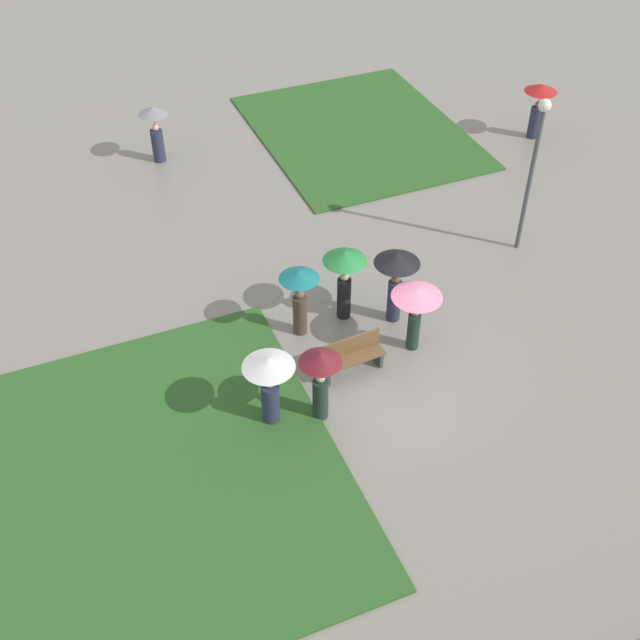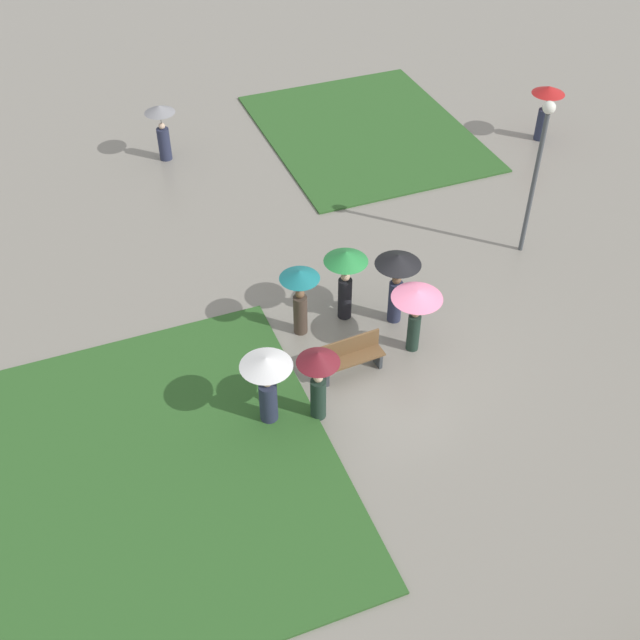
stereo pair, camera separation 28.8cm
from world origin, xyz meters
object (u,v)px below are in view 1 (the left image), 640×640
Objects in this scene: crowd_person_teal at (299,291)px; lone_walker_mid_plaza at (539,101)px; crowd_person_white at (269,378)px; park_bench at (351,356)px; lone_walker_far_path at (155,126)px; lamp_post at (535,157)px; crowd_person_green at (345,269)px; crowd_person_pink at (416,302)px; crowd_person_maroon at (320,372)px; crowd_person_black at (396,271)px.

crowd_person_teal is 0.99× the size of lone_walker_mid_plaza.
crowd_person_white is 2.89m from crowd_person_teal.
lone_walker_far_path reaches higher than park_bench.
lamp_post is 2.35× the size of lone_walker_mid_plaza.
lamp_post is 5.76m from crowd_person_green.
lamp_post is 2.49× the size of crowd_person_pink.
lamp_post is 2.38× the size of lone_walker_far_path.
park_bench is 7.09m from lamp_post.
lone_walker_mid_plaza reaches higher than lone_walker_far_path.
park_bench is 11.06m from lone_walker_far_path.
crowd_person_green is (1.80, 2.81, 0.13)m from crowd_person_maroon.
park_bench is 2.44m from crowd_person_white.
lone_walker_far_path is (0.50, 11.63, -0.08)m from crowd_person_white.
lamp_post is 5.32m from crowd_person_pink.
crowd_person_green is 1.07× the size of lone_walker_mid_plaza.
crowd_person_black reaches higher than lone_walker_far_path.
lone_walker_mid_plaza is (11.24, 8.65, -0.03)m from crowd_person_maroon.
crowd_person_white is at bearing 125.85° from crowd_person_black.
lone_walker_mid_plaza is at bearing 33.65° from park_bench.
crowd_person_pink is 0.95× the size of lone_walker_mid_plaza.
crowd_person_green is at bearing 58.27° from crowd_person_white.
crowd_person_black is at bearing 32.49° from park_bench.
lone_walker_far_path is at bearing 28.38° from crowd_person_black.
crowd_person_maroon is 3.65m from crowd_person_black.
lone_walker_far_path is (-7.86, 8.32, -1.60)m from lamp_post.
crowd_person_teal reaches higher than crowd_person_pink.
crowd_person_maroon is 14.19m from lone_walker_mid_plaza.
crowd_person_teal is at bearing -108.52° from crowd_person_maroon.
crowd_person_white is at bearing -158.38° from lamp_post.
lone_walker_mid_plaza reaches higher than crowd_person_white.
lamp_post is 9.12m from crowd_person_white.
crowd_person_black is at bearing 43.17° from crowd_person_white.
park_bench is 0.36× the size of lamp_post.
lone_walker_mid_plaza is (10.08, 7.64, 0.83)m from park_bench.
crowd_person_maroon is at bearing -153.90° from lamp_post.
park_bench is at bearing 13.73° from crowd_person_teal.
crowd_person_black is 1.08× the size of lone_walker_far_path.
lamp_post is at bearing 92.60° from crowd_person_teal.
crowd_person_teal is (-1.20, -0.13, -0.19)m from crowd_person_green.
lamp_post is at bearing 104.79° from crowd_person_pink.
park_bench is 2.34m from crowd_person_black.
crowd_person_black is 2.33m from crowd_person_teal.
park_bench is 0.85× the size of crowd_person_teal.
lone_walker_far_path is at bearing -143.31° from crowd_person_green.
park_bench is 0.80× the size of crowd_person_green.
crowd_person_green is 1.22m from crowd_person_teal.
crowd_person_black is (1.08, -0.56, 0.02)m from crowd_person_green.
park_bench is 0.86× the size of crowd_person_white.
crowd_person_maroon is at bearing 137.09° from crowd_person_black.
crowd_person_pink reaches higher than park_bench.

